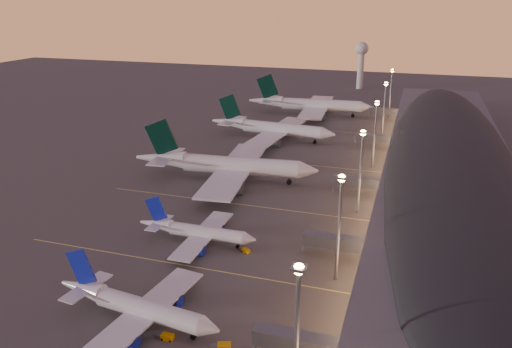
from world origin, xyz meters
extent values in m
plane|color=#403D3B|center=(0.00, 0.00, 0.00)|extent=(700.00, 700.00, 0.00)
cylinder|color=silver|center=(3.78, -28.64, 3.60)|extent=(23.91, 6.75, 4.02)
cone|color=silver|center=(17.39, -30.24, 3.60)|extent=(4.25, 4.44, 4.02)
cone|color=silver|center=(-13.23, -26.64, 4.10)|extent=(11.06, 5.24, 4.02)
cube|color=silver|center=(2.65, -28.51, 2.89)|extent=(10.76, 34.41, 0.44)
cylinder|color=#121E97|center=(4.27, -21.20, 1.54)|extent=(5.65, 3.62, 3.01)
cylinder|color=#121E97|center=(2.53, -35.99, 1.54)|extent=(5.65, 3.62, 3.01)
cube|color=#121E97|center=(-12.71, -26.70, 9.31)|extent=(7.38, 1.46, 8.72)
cube|color=silver|center=(-11.95, -26.79, 4.70)|extent=(5.21, 12.54, 0.28)
cylinder|color=black|center=(13.63, -29.80, 0.79)|extent=(0.36, 0.36, 1.59)
cylinder|color=black|center=(13.63, -29.80, 0.56)|extent=(1.20, 0.83, 1.13)
cylinder|color=black|center=(2.22, -25.62, 0.79)|extent=(0.36, 0.36, 1.59)
cylinder|color=black|center=(2.22, -25.62, 0.56)|extent=(1.20, 0.83, 1.13)
cylinder|color=black|center=(1.56, -31.21, 0.79)|extent=(0.36, 0.36, 1.59)
cylinder|color=black|center=(1.56, -31.21, 0.56)|extent=(1.20, 0.83, 1.13)
cylinder|color=silver|center=(0.55, 7.22, 3.14)|extent=(20.61, 3.60, 3.51)
cone|color=silver|center=(12.51, 7.28, 3.14)|extent=(3.34, 3.52, 3.51)
cone|color=silver|center=(-14.40, 7.16, 3.58)|extent=(9.32, 3.55, 3.51)
cube|color=silver|center=(-0.45, 7.22, 2.52)|extent=(6.11, 29.56, 0.39)
cylinder|color=#121E97|center=(0.19, 13.72, 1.34)|extent=(4.66, 2.65, 2.63)
cylinder|color=#121E97|center=(0.25, 0.72, 1.34)|extent=(4.66, 2.65, 2.63)
cube|color=#121E97|center=(-13.94, 7.16, 8.12)|extent=(6.43, 0.55, 7.61)
cube|color=silver|center=(-13.27, 7.16, 4.10)|extent=(3.37, 10.65, 0.25)
cylinder|color=black|center=(9.20, 7.26, 0.69)|extent=(0.28, 0.28, 1.38)
cylinder|color=black|center=(9.20, 7.26, 0.49)|extent=(0.98, 0.62, 0.98)
cylinder|color=black|center=(-1.12, 9.67, 0.69)|extent=(0.28, 0.28, 1.38)
cylinder|color=black|center=(-1.12, 9.67, 0.49)|extent=(0.98, 0.62, 0.98)
cylinder|color=black|center=(-1.10, 4.76, 0.69)|extent=(0.28, 0.28, 1.38)
cylinder|color=black|center=(-1.10, 4.76, 0.49)|extent=(0.98, 0.62, 0.98)
cylinder|color=silver|center=(-6.95, 55.16, 5.61)|extent=(41.67, 10.62, 6.24)
cone|color=silver|center=(16.86, 57.73, 5.61)|extent=(7.28, 6.91, 6.24)
cone|color=silver|center=(-36.71, 51.95, 6.39)|extent=(19.19, 8.20, 6.24)
cube|color=silver|center=(-8.93, 54.95, 4.52)|extent=(18.37, 61.22, 0.69)
cylinder|color=#585A5F|center=(-9.03, 68.27, 2.42)|extent=(9.76, 5.65, 4.68)
cylinder|color=#585A5F|center=(-6.18, 41.90, 2.42)|extent=(9.76, 5.65, 4.68)
cube|color=black|center=(-35.78, 52.05, 14.45)|extent=(12.33, 2.25, 13.84)
cube|color=silver|center=(-34.46, 52.19, 7.33)|extent=(8.94, 22.29, 0.44)
cylinder|color=black|center=(10.28, 57.02, 1.25)|extent=(0.55, 0.55, 2.49)
cylinder|color=black|center=(10.28, 57.02, 0.87)|extent=(1.85, 1.27, 1.75)
cylinder|color=black|center=(-10.72, 59.14, 1.25)|extent=(0.55, 0.55, 2.49)
cylinder|color=black|center=(-10.72, 59.14, 0.87)|extent=(1.85, 1.27, 1.75)
cylinder|color=black|center=(-9.78, 50.46, 1.25)|extent=(0.55, 0.55, 2.49)
cylinder|color=black|center=(-9.78, 50.46, 0.87)|extent=(1.85, 1.27, 1.75)
cylinder|color=silver|center=(-7.15, 111.76, 5.09)|extent=(37.74, 9.19, 5.65)
cone|color=silver|center=(14.45, 109.69, 5.09)|extent=(6.54, 6.20, 5.65)
cone|color=silver|center=(-34.15, 114.34, 5.79)|extent=(17.34, 7.23, 5.65)
cube|color=silver|center=(-8.95, 111.93, 4.10)|extent=(16.01, 55.42, 0.62)
cylinder|color=#585A5F|center=(-6.60, 123.78, 2.19)|extent=(8.81, 5.02, 4.24)
cylinder|color=#585A5F|center=(-8.90, 99.85, 2.19)|extent=(8.81, 5.02, 4.24)
cube|color=black|center=(-33.31, 114.26, 13.09)|extent=(11.18, 1.91, 12.54)
cube|color=silver|center=(-32.11, 114.15, 6.64)|extent=(7.88, 20.15, 0.40)
cylinder|color=black|center=(8.48, 110.26, 1.13)|extent=(0.49, 0.49, 2.26)
cylinder|color=black|center=(8.48, 110.26, 0.79)|extent=(1.67, 1.14, 1.58)
cylinder|color=black|center=(-9.77, 115.98, 1.13)|extent=(0.49, 0.49, 2.26)
cylinder|color=black|center=(-9.77, 115.98, 0.79)|extent=(1.67, 1.14, 1.58)
cylinder|color=black|center=(-10.53, 108.10, 1.13)|extent=(0.49, 0.49, 2.26)
cylinder|color=black|center=(-10.53, 108.10, 0.79)|extent=(1.67, 1.14, 1.58)
cylinder|color=silver|center=(-0.13, 166.77, 5.77)|extent=(42.75, 9.38, 6.41)
cone|color=silver|center=(24.43, 168.50, 5.77)|extent=(7.27, 6.88, 6.41)
cone|color=silver|center=(-30.84, 164.60, 6.57)|extent=(19.56, 7.74, 6.41)
cube|color=silver|center=(-2.18, 166.62, 4.65)|extent=(16.64, 62.70, 0.71)
cylinder|color=#585A5F|center=(-1.77, 180.32, 2.48)|extent=(9.89, 5.47, 4.81)
cylinder|color=#585A5F|center=(0.14, 153.11, 2.48)|extent=(9.89, 5.47, 4.81)
cube|color=black|center=(-29.88, 164.67, 14.86)|extent=(12.68, 1.85, 14.23)
cube|color=silver|center=(-28.52, 164.76, 7.53)|extent=(8.39, 22.74, 0.45)
cylinder|color=black|center=(17.63, 168.02, 1.28)|extent=(0.55, 0.55, 2.56)
cylinder|color=black|center=(17.63, 168.02, 0.90)|extent=(1.87, 1.25, 1.80)
cylinder|color=black|center=(-3.86, 171.00, 1.28)|extent=(0.55, 0.55, 2.56)
cylinder|color=black|center=(-3.86, 171.00, 0.90)|extent=(1.87, 1.25, 1.80)
cylinder|color=black|center=(-3.23, 162.05, 1.28)|extent=(0.55, 0.55, 2.56)
cylinder|color=black|center=(-3.23, 162.05, 0.90)|extent=(1.87, 1.25, 1.80)
cube|color=#545459|center=(62.00, 72.50, 6.00)|extent=(40.00, 255.00, 12.00)
ellipsoid|color=black|center=(62.00, 72.50, 12.00)|extent=(39.00, 253.00, 10.92)
cube|color=#F09E5F|center=(41.80, 72.50, 5.00)|extent=(0.40, 244.80, 8.00)
cube|color=#585A5F|center=(34.00, -30.00, 4.50)|extent=(16.00, 3.20, 3.00)
cylinder|color=gray|center=(26.00, -30.00, 2.20)|extent=(0.70, 0.70, 4.40)
cube|color=#585A5F|center=(34.00, 10.00, 4.50)|extent=(16.00, 3.20, 3.00)
cylinder|color=gray|center=(26.00, 10.00, 2.20)|extent=(0.70, 0.70, 4.40)
cube|color=#585A5F|center=(34.00, 55.00, 4.50)|extent=(16.00, 3.20, 3.00)
cylinder|color=gray|center=(26.00, 55.00, 2.20)|extent=(0.70, 0.70, 4.40)
cube|color=#585A5F|center=(34.00, 112.00, 4.50)|extent=(16.00, 3.20, 3.00)
cylinder|color=gray|center=(26.00, 112.00, 2.20)|extent=(0.70, 0.70, 4.40)
cube|color=#585A5F|center=(34.00, 168.00, 4.50)|extent=(16.00, 3.20, 3.00)
cylinder|color=gray|center=(26.00, 168.00, 2.20)|extent=(0.70, 0.70, 4.40)
cylinder|color=gray|center=(36.00, -40.00, 12.50)|extent=(0.70, 0.70, 25.00)
cube|color=gray|center=(36.00, -40.00, 25.20)|extent=(2.20, 2.20, 0.50)
sphere|color=#FFCA63|center=(36.00, -40.00, 25.00)|extent=(1.80, 1.80, 1.80)
cylinder|color=gray|center=(36.00, 0.00, 12.50)|extent=(0.70, 0.70, 25.00)
cube|color=gray|center=(36.00, 0.00, 25.20)|extent=(2.20, 2.20, 0.50)
sphere|color=#FFCA63|center=(36.00, 0.00, 25.00)|extent=(1.80, 1.80, 1.80)
cylinder|color=gray|center=(36.00, 40.00, 12.50)|extent=(0.70, 0.70, 25.00)
cube|color=gray|center=(36.00, 40.00, 25.20)|extent=(2.20, 2.20, 0.50)
sphere|color=#FFCA63|center=(36.00, 40.00, 25.00)|extent=(1.80, 1.80, 1.80)
cylinder|color=gray|center=(36.00, 85.00, 12.50)|extent=(0.70, 0.70, 25.00)
cube|color=gray|center=(36.00, 85.00, 25.20)|extent=(2.20, 2.20, 0.50)
sphere|color=#FFCA63|center=(36.00, 85.00, 25.00)|extent=(1.80, 1.80, 1.80)
cylinder|color=gray|center=(36.00, 130.00, 12.50)|extent=(0.70, 0.70, 25.00)
cube|color=gray|center=(36.00, 130.00, 25.20)|extent=(2.20, 2.20, 0.50)
sphere|color=#FFCA63|center=(36.00, 130.00, 25.00)|extent=(1.80, 1.80, 1.80)
cylinder|color=gray|center=(36.00, 175.00, 12.50)|extent=(0.70, 0.70, 25.00)
cube|color=gray|center=(36.00, 175.00, 25.20)|extent=(2.20, 2.20, 0.50)
sphere|color=#FFCA63|center=(36.00, 175.00, 25.00)|extent=(1.80, 1.80, 1.80)
cylinder|color=silver|center=(10.00, 260.00, 13.00)|extent=(4.40, 4.40, 26.00)
sphere|color=silver|center=(10.00, 260.00, 28.00)|extent=(9.00, 9.00, 9.00)
cube|color=#D8C659|center=(0.00, -5.00, 0.01)|extent=(90.00, 0.36, 0.00)
cube|color=#D8C659|center=(0.00, 35.00, 0.01)|extent=(90.00, 0.36, 0.00)
cube|color=#D8C659|center=(0.00, 80.00, 0.01)|extent=(90.00, 0.36, 0.00)
cube|color=#D8C659|center=(0.00, 135.00, 0.01)|extent=(90.00, 0.36, 0.00)
cube|color=#DC9304|center=(8.90, -31.33, 0.53)|extent=(2.35, 1.52, 1.06)
cube|color=#585A5F|center=(7.17, -31.39, 0.38)|extent=(1.39, 1.29, 0.77)
cylinder|color=black|center=(9.73, -30.58, 0.21)|extent=(0.43, 0.19, 0.42)
cylinder|color=black|center=(9.78, -32.02, 0.21)|extent=(0.43, 0.19, 0.42)
cylinder|color=black|center=(8.01, -30.64, 0.21)|extent=(0.43, 0.19, 0.42)
cylinder|color=black|center=(8.06, -32.08, 0.21)|extent=(0.43, 0.19, 0.42)
cube|color=#DC9304|center=(20.29, -30.69, 0.57)|extent=(2.87, 2.29, 1.15)
cube|color=#585A5F|center=(18.51, -31.30, 0.42)|extent=(1.82, 1.75, 0.83)
cylinder|color=black|center=(20.92, -29.65, 0.23)|extent=(0.49, 0.33, 0.46)
cylinder|color=black|center=(19.15, -30.26, 0.23)|extent=(0.49, 0.33, 0.46)
cube|color=#DC9304|center=(11.93, 5.82, 0.49)|extent=(2.50, 2.16, 0.97)
cube|color=#585A5F|center=(10.51, 6.56, 0.35)|extent=(1.63, 1.59, 0.71)
cylinder|color=black|center=(12.94, 6.05, 0.19)|extent=(0.42, 0.32, 0.39)
cylinder|color=black|center=(12.33, 4.87, 0.19)|extent=(0.42, 0.32, 0.39)
cylinder|color=black|center=(11.52, 6.78, 0.19)|extent=(0.42, 0.32, 0.39)
cylinder|color=black|center=(10.91, 5.60, 0.19)|extent=(0.42, 0.32, 0.39)
camera|label=1|loc=(49.47, -101.60, 61.81)|focal=35.00mm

